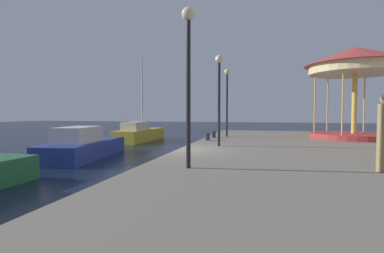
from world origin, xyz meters
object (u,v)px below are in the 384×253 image
object	(u,v)px
bollard_center	(208,137)
carousel	(355,70)
lamp_post_near_edge	(188,59)
lamp_post_far_end	(227,90)
bollard_north	(214,134)
lamp_post_mid_promenade	(219,84)
sailboat_yellow	(139,133)
motorboat_blue	(83,146)

from	to	relation	value
bollard_center	carousel	bearing A→B (deg)	21.70
lamp_post_near_edge	lamp_post_far_end	distance (m)	10.79
carousel	bollard_north	bearing A→B (deg)	-170.16
lamp_post_mid_promenade	bollard_north	xyz separation A→B (m)	(-0.96, 4.33, -2.60)
lamp_post_far_end	bollard_center	size ratio (longest dim) A/B	10.59
sailboat_yellow	lamp_post_far_end	distance (m)	8.84
motorboat_blue	sailboat_yellow	size ratio (longest dim) A/B	0.89
motorboat_blue	carousel	xyz separation A→B (m)	(14.01, 5.69, 4.15)
carousel	motorboat_blue	bearing A→B (deg)	-157.88
carousel	lamp_post_near_edge	bearing A→B (deg)	-122.59
carousel	bollard_north	distance (m)	8.97
lamp_post_mid_promenade	bollard_center	distance (m)	3.75
motorboat_blue	bollard_center	size ratio (longest dim) A/B	15.23
lamp_post_near_edge	bollard_center	size ratio (longest dim) A/B	10.74
sailboat_yellow	lamp_post_near_edge	distance (m)	16.57
motorboat_blue	lamp_post_mid_promenade	size ratio (longest dim) A/B	1.50
motorboat_blue	bollard_center	xyz separation A→B (m)	(5.95, 2.49, 0.40)
lamp_post_near_edge	lamp_post_mid_promenade	xyz separation A→B (m)	(0.04, 5.39, -0.14)
motorboat_blue	bollard_center	bearing A→B (deg)	22.68
bollard_north	carousel	bearing A→B (deg)	9.84
lamp_post_far_end	bollard_north	distance (m)	2.98
sailboat_yellow	lamp_post_near_edge	xyz separation A→B (m)	(7.77, -14.30, 3.11)
carousel	lamp_post_near_edge	xyz separation A→B (m)	(-7.11, -11.11, -1.01)
motorboat_blue	lamp_post_far_end	distance (m)	9.08
lamp_post_mid_promenade	lamp_post_far_end	bearing A→B (deg)	93.11
lamp_post_far_end	bollard_north	bearing A→B (deg)	-122.02
lamp_post_far_end	carousel	bearing A→B (deg)	2.59
sailboat_yellow	carousel	size ratio (longest dim) A/B	1.22
motorboat_blue	carousel	size ratio (longest dim) A/B	1.09
lamp_post_near_edge	lamp_post_far_end	world-z (taller)	lamp_post_near_edge
lamp_post_mid_promenade	lamp_post_near_edge	bearing A→B (deg)	-90.38
motorboat_blue	lamp_post_far_end	xyz separation A→B (m)	(6.64, 5.36, 3.10)
motorboat_blue	sailboat_yellow	bearing A→B (deg)	95.57
lamp_post_mid_promenade	lamp_post_far_end	xyz separation A→B (m)	(-0.29, 5.39, 0.10)
lamp_post_far_end	lamp_post_mid_promenade	bearing A→B (deg)	-86.89
carousel	lamp_post_mid_promenade	xyz separation A→B (m)	(-7.07, -5.72, -1.15)
carousel	lamp_post_near_edge	world-z (taller)	carousel
sailboat_yellow	bollard_center	bearing A→B (deg)	-43.16
sailboat_yellow	bollard_center	size ratio (longest dim) A/B	17.14
sailboat_yellow	lamp_post_near_edge	bearing A→B (deg)	-61.49
lamp_post_near_edge	bollard_north	xyz separation A→B (m)	(-0.92, 9.72, -2.74)
lamp_post_near_edge	lamp_post_mid_promenade	distance (m)	5.39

